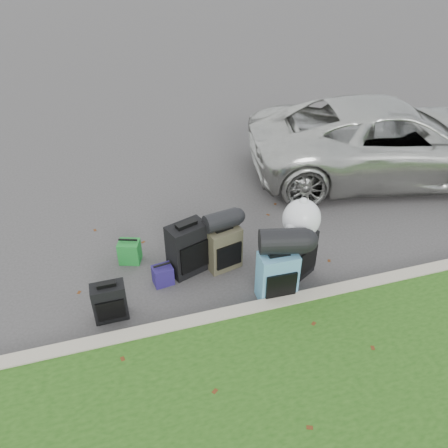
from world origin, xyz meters
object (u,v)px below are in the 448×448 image
object	(u,v)px
suv	(390,140)
tote_green	(130,252)
suitcase_olive	(223,248)
suitcase_teal	(277,276)
suitcase_large_black_left	(188,249)
suitcase_large_black_right	(299,254)
tote_navy	(163,275)
suitcase_small_black	(110,302)

from	to	relation	value
suv	tote_green	distance (m)	5.03
suitcase_olive	suitcase_teal	size ratio (longest dim) A/B	0.92
suitcase_teal	suitcase_large_black_left	bearing A→B (deg)	140.64
suv	suitcase_large_black_right	distance (m)	3.50
suitcase_large_black_right	tote_navy	bearing A→B (deg)	139.74
suitcase_large_black_left	suitcase_olive	xyz separation A→B (m)	(0.47, -0.05, -0.06)
suitcase_olive	suitcase_large_black_right	distance (m)	1.01
suv	suitcase_large_black_left	size ratio (longest dim) A/B	6.92
suitcase_small_black	suitcase_large_black_right	world-z (taller)	suitcase_large_black_right
suitcase_large_black_right	tote_green	distance (m)	2.31
suv	suitcase_teal	distance (m)	4.05
suitcase_large_black_left	tote_green	bearing A→B (deg)	129.92
suitcase_teal	suitcase_small_black	bearing A→B (deg)	175.21
suitcase_large_black_right	suitcase_small_black	bearing A→B (deg)	152.36
suitcase_teal	tote_navy	distance (m)	1.48
tote_green	tote_navy	distance (m)	0.69
suv	suitcase_large_black_right	world-z (taller)	suv
suitcase_large_black_left	tote_green	size ratio (longest dim) A/B	2.26
suv	suitcase_olive	size ratio (longest dim) A/B	8.20
tote_green	tote_navy	bearing A→B (deg)	-39.76
suitcase_small_black	suitcase_large_black_right	size ratio (longest dim) A/B	0.75
suitcase_small_black	suitcase_olive	size ratio (longest dim) A/B	0.79
suitcase_large_black_right	tote_navy	xyz separation A→B (m)	(-1.76, 0.33, -0.19)
suitcase_large_black_left	tote_navy	bearing A→B (deg)	-176.30
suitcase_olive	tote_green	bearing A→B (deg)	144.92
suv	suitcase_teal	world-z (taller)	suv
suitcase_olive	tote_navy	size ratio (longest dim) A/B	2.30
suitcase_large_black_right	suv	bearing A→B (deg)	8.47
suitcase_olive	tote_green	world-z (taller)	suitcase_olive
suitcase_small_black	tote_green	world-z (taller)	suitcase_small_black
suitcase_large_black_left	tote_navy	size ratio (longest dim) A/B	2.73
suitcase_small_black	suitcase_teal	world-z (taller)	suitcase_teal
suitcase_teal	tote_green	size ratio (longest dim) A/B	2.07
suitcase_olive	tote_green	size ratio (longest dim) A/B	1.90
suitcase_olive	tote_green	xyz separation A→B (m)	(-1.21, 0.48, -0.15)
suv	suitcase_large_black_left	xyz separation A→B (m)	(-4.11, -1.66, -0.33)
suitcase_olive	tote_navy	xyz separation A→B (m)	(-0.85, -0.11, -0.17)
suitcase_small_black	tote_green	xyz separation A→B (m)	(0.34, 1.01, -0.08)
tote_green	suitcase_large_black_left	bearing A→B (deg)	-10.97
suitcase_small_black	suitcase_teal	bearing A→B (deg)	-7.08
suitcase_small_black	suitcase_large_black_left	distance (m)	1.22
suitcase_olive	tote_green	distance (m)	1.31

